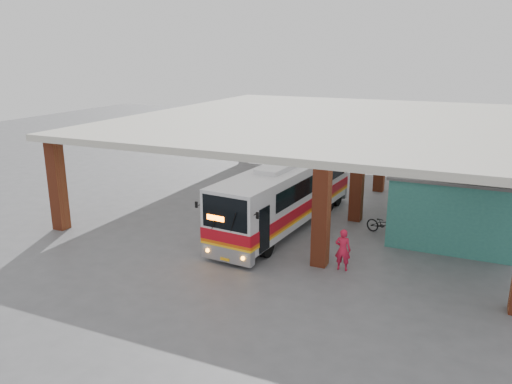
{
  "coord_description": "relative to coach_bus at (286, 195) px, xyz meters",
  "views": [
    {
      "loc": [
        8.2,
        -20.7,
        8.16
      ],
      "look_at": [
        -1.12,
        0.0,
        1.75
      ],
      "focal_mm": 35.0,
      "sensor_mm": 36.0,
      "label": 1
    }
  ],
  "objects": [
    {
      "name": "pedestrian",
      "position": [
        3.79,
        -3.81,
        -0.76
      ],
      "size": [
        0.63,
        0.43,
        1.67
      ],
      "primitive_type": "imported",
      "rotation": [
        0.0,
        0.0,
        3.2
      ],
      "color": "red",
      "rests_on": "ground"
    },
    {
      "name": "shop_building",
      "position": [
        7.34,
        3.3,
        -0.03
      ],
      "size": [
        5.2,
        8.2,
        3.11
      ],
      "color": "#296861",
      "rests_on": "ground"
    },
    {
      "name": "ground",
      "position": [
        -0.15,
        -0.7,
        -1.59
      ],
      "size": [
        90.0,
        90.0,
        0.0
      ],
      "primitive_type": "plane",
      "color": "#515154",
      "rests_on": "ground"
    },
    {
      "name": "motorcycle",
      "position": [
        4.55,
        0.79,
        -1.11
      ],
      "size": [
        1.93,
        1.2,
        0.96
      ],
      "primitive_type": "imported",
      "rotation": [
        0.0,
        0.0,
        1.24
      ],
      "color": "black",
      "rests_on": "ground"
    },
    {
      "name": "coach_bus",
      "position": [
        0.0,
        0.0,
        0.0
      ],
      "size": [
        3.26,
        11.13,
        3.2
      ],
      "rotation": [
        0.0,
        0.0,
        -0.09
      ],
      "color": "silver",
      "rests_on": "ground"
    },
    {
      "name": "red_chair",
      "position": [
        4.2,
        8.01,
        -1.26
      ],
      "size": [
        0.44,
        0.44,
        0.7
      ],
      "rotation": [
        0.0,
        0.0,
        -0.22
      ],
      "color": "red",
      "rests_on": "ground"
    },
    {
      "name": "brick_columns",
      "position": [
        1.28,
        4.3,
        0.59
      ],
      "size": [
        20.1,
        21.6,
        4.35
      ],
      "color": "#933B20",
      "rests_on": "ground"
    },
    {
      "name": "canopy_roof",
      "position": [
        0.35,
        5.8,
        2.91
      ],
      "size": [
        21.0,
        23.0,
        0.3
      ],
      "primitive_type": "cube",
      "color": "beige",
      "rests_on": "brick_columns"
    }
  ]
}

